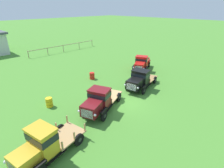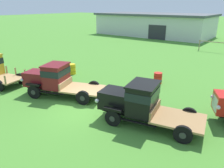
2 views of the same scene
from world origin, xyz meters
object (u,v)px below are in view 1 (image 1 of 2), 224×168
at_px(vintage_truck_second_in_line, 99,101).
at_px(vintage_truck_far_side, 142,63).
at_px(vintage_truck_midrow_center, 140,79).
at_px(oil_drum_near_fence, 49,102).
at_px(vintage_truck_foreground_near, 42,145).
at_px(oil_drum_beside_row, 92,76).

relative_size(vintage_truck_second_in_line, vintage_truck_far_side, 1.07).
bearing_deg(vintage_truck_second_in_line, vintage_truck_midrow_center, 2.33).
xyz_separation_m(vintage_truck_far_side, oil_drum_near_fence, (-13.91, 0.27, -0.64)).
bearing_deg(vintage_truck_foreground_near, vintage_truck_second_in_line, 14.14).
distance_m(oil_drum_beside_row, oil_drum_near_fence, 7.31).
bearing_deg(vintage_truck_foreground_near, oil_drum_near_fence, 59.06).
relative_size(oil_drum_beside_row, oil_drum_near_fence, 0.96).
bearing_deg(vintage_truck_far_side, oil_drum_beside_row, 159.99).
relative_size(vintage_truck_foreground_near, oil_drum_near_fence, 5.54).
distance_m(vintage_truck_midrow_center, oil_drum_near_fence, 9.46).
height_order(vintage_truck_second_in_line, oil_drum_near_fence, vintage_truck_second_in_line).
distance_m(vintage_truck_far_side, oil_drum_beside_row, 7.44).
distance_m(vintage_truck_second_in_line, vintage_truck_far_side, 11.95).
distance_m(vintage_truck_second_in_line, oil_drum_near_fence, 4.68).
xyz_separation_m(vintage_truck_second_in_line, vintage_truck_far_side, (11.39, 3.62, -0.04)).
bearing_deg(oil_drum_beside_row, vintage_truck_second_in_line, -125.74).
height_order(vintage_truck_midrow_center, oil_drum_beside_row, vintage_truck_midrow_center).
height_order(vintage_truck_second_in_line, oil_drum_beside_row, vintage_truck_second_in_line).
bearing_deg(vintage_truck_midrow_center, vintage_truck_second_in_line, -177.67).
distance_m(vintage_truck_second_in_line, oil_drum_beside_row, 7.61).
bearing_deg(oil_drum_beside_row, vintage_truck_foreground_near, -143.19).
relative_size(vintage_truck_foreground_near, oil_drum_beside_row, 5.78).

